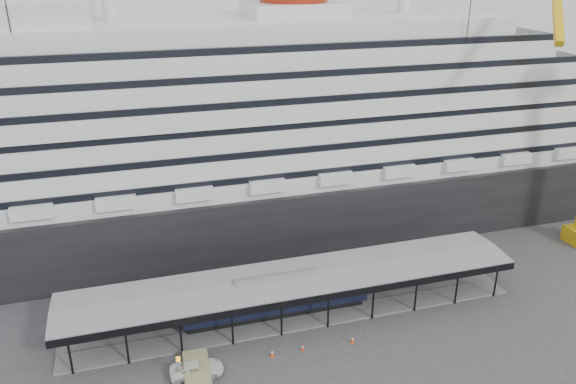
% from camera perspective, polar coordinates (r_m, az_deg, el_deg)
% --- Properties ---
extents(ground, '(200.00, 200.00, 0.00)m').
position_cam_1_polar(ground, '(67.91, 1.98, -14.35)').
color(ground, '#38383B').
rests_on(ground, ground).
extents(cruise_ship, '(130.00, 30.00, 43.90)m').
position_cam_1_polar(cruise_ship, '(88.07, -4.48, 7.79)').
color(cruise_ship, black).
rests_on(cruise_ship, ground).
extents(platform_canopy, '(56.00, 9.18, 5.30)m').
position_cam_1_polar(platform_canopy, '(70.44, 0.70, -10.47)').
color(platform_canopy, slate).
rests_on(platform_canopy, ground).
extents(port_truck, '(5.78, 2.92, 1.57)m').
position_cam_1_polar(port_truck, '(62.80, -9.25, -17.36)').
color(port_truck, white).
rests_on(port_truck, ground).
extents(pullman_carriage, '(23.10, 3.24, 22.67)m').
position_cam_1_polar(pullman_carriage, '(69.66, -1.25, -10.52)').
color(pullman_carriage, black).
rests_on(pullman_carriage, ground).
extents(traffic_cone_left, '(0.57, 0.57, 0.83)m').
position_cam_1_polar(traffic_cone_left, '(64.69, -1.63, -16.05)').
color(traffic_cone_left, '#D9450C').
rests_on(traffic_cone_left, ground).
extents(traffic_cone_mid, '(0.48, 0.48, 0.73)m').
position_cam_1_polar(traffic_cone_mid, '(65.56, 1.49, -15.50)').
color(traffic_cone_mid, red).
rests_on(traffic_cone_mid, ground).
extents(traffic_cone_right, '(0.52, 0.52, 0.79)m').
position_cam_1_polar(traffic_cone_right, '(67.01, 6.57, -14.66)').
color(traffic_cone_right, '#EA420D').
rests_on(traffic_cone_right, ground).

